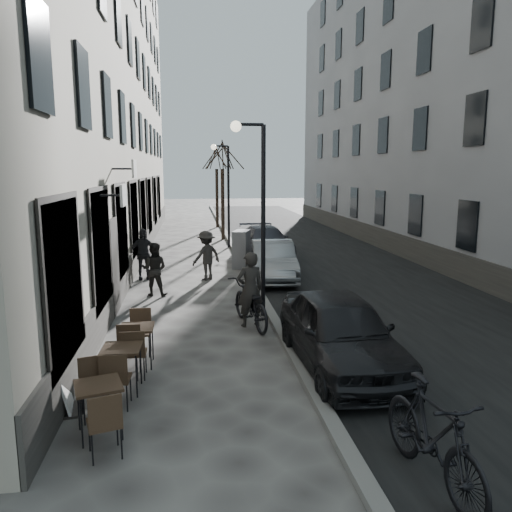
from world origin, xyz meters
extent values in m
plane|color=#3C3937|center=(0.00, 0.00, 0.00)|extent=(120.00, 120.00, 0.00)
cube|color=black|center=(3.85, 16.00, 0.00)|extent=(7.30, 60.00, 0.00)
cube|color=#65625E|center=(0.20, 16.00, 0.06)|extent=(0.25, 60.00, 0.12)
cube|color=gray|center=(-6.00, 16.50, 8.00)|extent=(4.00, 35.00, 16.00)
cube|color=slate|center=(9.50, 16.50, 8.00)|extent=(4.00, 35.00, 16.00)
cylinder|color=black|center=(0.00, 6.00, 2.50)|extent=(0.12, 0.12, 5.00)
cylinder|color=black|center=(-0.35, 6.00, 5.00)|extent=(0.70, 0.08, 0.08)
sphere|color=#FFF2CC|center=(-0.70, 6.00, 4.95)|extent=(0.28, 0.28, 0.28)
cylinder|color=black|center=(0.00, 18.00, 2.50)|extent=(0.12, 0.12, 5.00)
cylinder|color=black|center=(-0.35, 18.00, 5.00)|extent=(0.70, 0.08, 0.08)
sphere|color=#FFF2CC|center=(-0.70, 18.00, 4.95)|extent=(0.28, 0.28, 0.28)
cylinder|color=black|center=(-0.10, 21.00, 1.95)|extent=(0.20, 0.20, 3.90)
cylinder|color=black|center=(-0.10, 27.00, 1.95)|extent=(0.20, 0.20, 3.90)
cube|color=black|center=(-3.27, 0.25, 0.78)|extent=(0.81, 0.81, 0.04)
cylinder|color=black|center=(-3.45, -0.09, 0.38)|extent=(0.03, 0.03, 0.76)
cylinder|color=black|center=(-2.93, 0.06, 0.38)|extent=(0.03, 0.03, 0.76)
cylinder|color=black|center=(-3.61, 0.43, 0.38)|extent=(0.03, 0.03, 0.76)
cylinder|color=black|center=(-3.08, 0.59, 0.38)|extent=(0.03, 0.03, 0.76)
cube|color=black|center=(-3.13, 1.72, 0.80)|extent=(0.69, 0.69, 0.04)
cylinder|color=black|center=(-3.42, 1.45, 0.39)|extent=(0.03, 0.03, 0.78)
cylinder|color=black|center=(-2.86, 1.43, 0.39)|extent=(0.03, 0.03, 0.78)
cylinder|color=black|center=(-3.40, 2.01, 0.39)|extent=(0.03, 0.03, 0.78)
cylinder|color=black|center=(-2.84, 1.99, 0.39)|extent=(0.03, 0.03, 0.78)
cube|color=black|center=(-2.99, 2.90, 0.79)|extent=(0.66, 0.66, 0.04)
cylinder|color=black|center=(-3.26, 2.62, 0.38)|extent=(0.03, 0.03, 0.77)
cylinder|color=black|center=(-2.71, 2.62, 0.38)|extent=(0.03, 0.03, 0.77)
cylinder|color=black|center=(-3.26, 3.18, 0.38)|extent=(0.03, 0.03, 0.77)
cylinder|color=black|center=(-2.71, 3.18, 0.38)|extent=(0.03, 0.03, 0.77)
cube|color=black|center=(-3.90, 1.07, 0.02)|extent=(0.37, 0.63, 0.04)
cube|color=white|center=(-3.98, 1.07, 0.53)|extent=(0.33, 0.62, 0.99)
cube|color=slate|center=(0.10, 12.69, 0.74)|extent=(0.83, 1.11, 1.49)
imported|color=black|center=(-0.45, 5.15, 0.58)|extent=(1.27, 2.32, 1.15)
imported|color=black|center=(-0.45, 5.15, 0.94)|extent=(0.78, 0.60, 1.89)
imported|color=black|center=(-3.03, 8.61, 0.83)|extent=(0.93, 0.80, 1.67)
imported|color=#2D2A27|center=(-1.35, 10.65, 0.88)|extent=(1.31, 1.18, 1.76)
imported|color=black|center=(-3.60, 11.02, 0.91)|extent=(1.12, 0.61, 1.82)
imported|color=black|center=(1.00, 2.27, 0.74)|extent=(1.91, 4.43, 1.49)
imported|color=gray|center=(1.00, 10.40, 0.68)|extent=(1.76, 4.24, 1.36)
imported|color=#303139|center=(1.45, 15.25, 0.66)|extent=(2.26, 4.72, 1.33)
imported|color=black|center=(1.03, -1.50, 0.66)|extent=(0.85, 2.24, 1.31)
camera|label=1|loc=(-1.87, -6.83, 3.89)|focal=35.00mm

